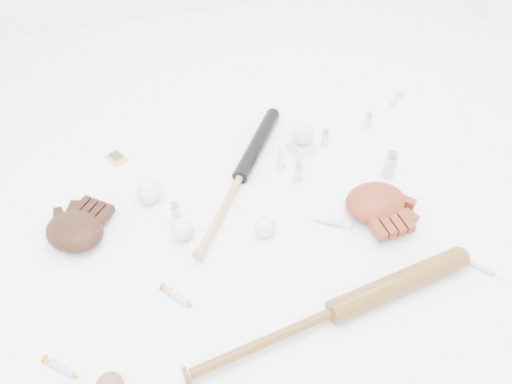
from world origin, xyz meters
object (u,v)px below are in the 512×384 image
object	(u,v)px
bat_dark	(240,176)
pedestal	(302,147)
bat_wood	(334,312)
glove_dark	(75,231)

from	to	relation	value
bat_dark	pedestal	bearing A→B (deg)	-35.04
bat_wood	bat_dark	bearing A→B (deg)	91.71
bat_wood	pedestal	distance (m)	0.71
glove_dark	pedestal	world-z (taller)	glove_dark
bat_dark	glove_dark	distance (m)	0.58
bat_dark	pedestal	world-z (taller)	bat_dark
pedestal	bat_dark	bearing A→B (deg)	-162.19
bat_wood	pedestal	size ratio (longest dim) A/B	11.44
pedestal	glove_dark	bearing A→B (deg)	-168.31
glove_dark	pedestal	xyz separation A→B (m)	(0.84, 0.17, -0.02)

